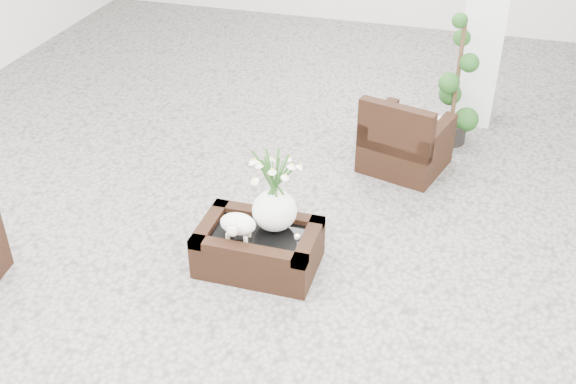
# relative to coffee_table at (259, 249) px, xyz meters

# --- Properties ---
(ground) EXTENTS (11.00, 11.00, 0.00)m
(ground) POSITION_rel_coffee_table_xyz_m (0.19, 0.25, -0.16)
(ground) COLOR gray
(ground) RESTS_ON ground
(coffee_table) EXTENTS (0.90, 0.60, 0.31)m
(coffee_table) POSITION_rel_coffee_table_xyz_m (0.00, 0.00, 0.00)
(coffee_table) COLOR black
(coffee_table) RESTS_ON ground
(sheep_figurine) EXTENTS (0.28, 0.23, 0.21)m
(sheep_figurine) POSITION_rel_coffee_table_xyz_m (-0.12, -0.10, 0.26)
(sheep_figurine) COLOR white
(sheep_figurine) RESTS_ON coffee_table
(planter_narcissus) EXTENTS (0.44, 0.44, 0.80)m
(planter_narcissus) POSITION_rel_coffee_table_xyz_m (0.10, 0.10, 0.56)
(planter_narcissus) COLOR white
(planter_narcissus) RESTS_ON coffee_table
(tealight) EXTENTS (0.04, 0.04, 0.03)m
(tealight) POSITION_rel_coffee_table_xyz_m (0.30, 0.02, 0.17)
(tealight) COLOR white
(tealight) RESTS_ON coffee_table
(armchair) EXTENTS (0.86, 0.84, 0.75)m
(armchair) POSITION_rel_coffee_table_xyz_m (0.85, 1.82, 0.22)
(armchair) COLOR black
(armchair) RESTS_ON ground
(topiary) EXTENTS (0.35, 0.35, 1.31)m
(topiary) POSITION_rel_coffee_table_xyz_m (1.22, 2.46, 0.50)
(topiary) COLOR #1A4114
(topiary) RESTS_ON ground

